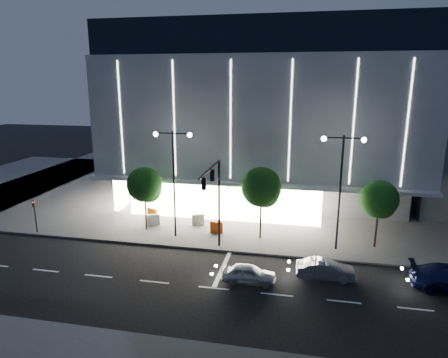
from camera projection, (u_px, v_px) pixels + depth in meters
name	position (u px, v px, depth m)	size (l,w,h in m)	color
ground	(190.00, 274.00, 27.22)	(160.00, 160.00, 0.00)	black
sidewalk_museum	(284.00, 187.00, 49.04)	(70.00, 40.00, 0.15)	#474747
museum	(268.00, 112.00, 45.59)	(30.00, 25.80, 18.00)	#4C4C51
traffic_mast	(215.00, 191.00, 28.97)	(0.33, 5.89, 7.07)	black
street_lamp_west	(174.00, 168.00, 32.05)	(3.16, 0.36, 9.00)	black
street_lamp_east	(341.00, 176.00, 29.53)	(3.16, 0.36, 9.00)	black
ped_signal_far	(35.00, 213.00, 33.94)	(0.22, 0.24, 3.00)	black
tree_left	(145.00, 186.00, 34.07)	(3.02, 3.02, 5.72)	black
tree_mid	(262.00, 189.00, 32.06)	(3.25, 3.25, 6.15)	black
tree_right	(379.00, 201.00, 30.42)	(2.91, 2.91, 5.51)	black
car_lead	(249.00, 274.00, 25.98)	(1.44, 3.57, 1.22)	#B0B3B8
car_second	(326.00, 270.00, 26.49)	(1.34, 3.86, 1.27)	#A9ACB1
barrier_a	(152.00, 213.00, 37.54)	(1.10, 0.25, 1.00)	orange
barrier_b	(154.00, 220.00, 35.86)	(1.10, 0.25, 1.00)	silver
barrier_c	(217.00, 227.00, 34.01)	(1.10, 0.25, 1.00)	#D7460B
barrier_d	(198.00, 220.00, 35.87)	(1.10, 0.25, 1.00)	#B8B8B8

